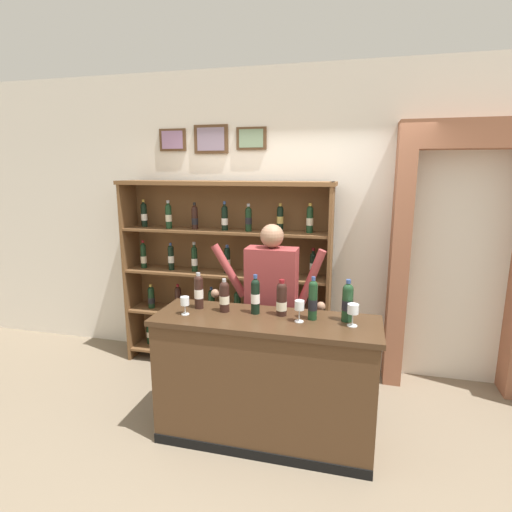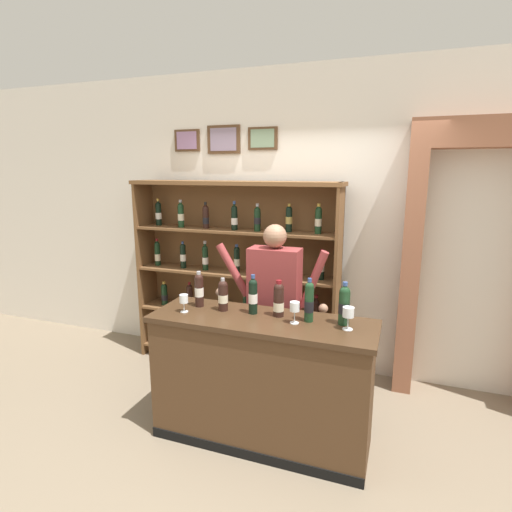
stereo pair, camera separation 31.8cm
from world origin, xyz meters
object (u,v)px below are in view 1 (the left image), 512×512
(wine_shelf, at_px, (226,272))
(tasting_bottle_bianco, at_px, (282,299))
(tasting_bottle_chianti, at_px, (199,291))
(wine_glass_spare, at_px, (185,302))
(tasting_bottle_grappa, at_px, (255,295))
(tasting_bottle_brunello, at_px, (348,302))
(shopkeeper, at_px, (271,295))
(wine_glass_left, at_px, (299,307))
(wine_glass_right, at_px, (353,310))
(tasting_counter, at_px, (265,380))
(tasting_bottle_vin_santo, at_px, (224,296))
(tasting_bottle_riserva, at_px, (313,300))

(wine_shelf, bearing_deg, tasting_bottle_bianco, -53.16)
(tasting_bottle_chianti, relative_size, wine_glass_spare, 2.07)
(tasting_bottle_grappa, xyz_separation_m, tasting_bottle_brunello, (0.69, 0.01, 0.00))
(tasting_bottle_chianti, relative_size, tasting_bottle_bianco, 1.04)
(shopkeeper, height_order, wine_glass_left, shopkeeper)
(tasting_bottle_brunello, bearing_deg, tasting_bottle_chianti, 179.92)
(shopkeeper, bearing_deg, wine_shelf, 135.13)
(shopkeeper, xyz_separation_m, tasting_bottle_brunello, (0.66, -0.45, 0.14))
(tasting_bottle_bianco, bearing_deg, tasting_bottle_chianti, 179.94)
(tasting_bottle_grappa, xyz_separation_m, wine_glass_right, (0.73, -0.09, -0.03))
(tasting_counter, height_order, tasting_bottle_vin_santo, tasting_bottle_vin_santo)
(tasting_bottle_chianti, xyz_separation_m, tasting_bottle_bianco, (0.67, -0.00, -0.01))
(tasting_bottle_riserva, xyz_separation_m, wine_glass_spare, (-0.96, -0.14, -0.05))
(wine_shelf, relative_size, tasting_bottle_grappa, 7.27)
(tasting_bottle_chianti, relative_size, tasting_bottle_riserva, 0.90)
(tasting_bottle_bianco, height_order, tasting_bottle_riserva, tasting_bottle_riserva)
(wine_shelf, height_order, tasting_bottle_grappa, wine_shelf)
(tasting_bottle_chianti, xyz_separation_m, tasting_bottle_vin_santo, (0.22, -0.03, -0.02))
(tasting_bottle_vin_santo, height_order, tasting_bottle_brunello, tasting_bottle_brunello)
(tasting_counter, relative_size, wine_glass_left, 10.54)
(shopkeeper, distance_m, tasting_bottle_riserva, 0.65)
(tasting_bottle_vin_santo, bearing_deg, tasting_counter, -10.98)
(tasting_bottle_riserva, height_order, tasting_bottle_brunello, tasting_bottle_riserva)
(shopkeeper, height_order, tasting_bottle_riserva, shopkeeper)
(tasting_bottle_grappa, height_order, tasting_bottle_bianco, tasting_bottle_grappa)
(wine_shelf, xyz_separation_m, tasting_bottle_chianti, (0.13, -1.07, 0.11))
(tasting_bottle_grappa, bearing_deg, tasting_bottle_vin_santo, -175.98)
(tasting_bottle_vin_santo, distance_m, tasting_bottle_bianco, 0.45)
(tasting_bottle_vin_santo, xyz_separation_m, wine_glass_spare, (-0.27, -0.14, -0.03))
(wine_glass_right, bearing_deg, tasting_bottle_riserva, 167.06)
(wine_glass_right, bearing_deg, tasting_bottle_vin_santo, 176.01)
(tasting_bottle_vin_santo, bearing_deg, tasting_bottle_grappa, 4.02)
(wine_shelf, distance_m, wine_glass_right, 1.77)
(wine_glass_spare, bearing_deg, wine_shelf, 93.87)
(tasting_bottle_chianti, distance_m, tasting_bottle_grappa, 0.47)
(tasting_bottle_bianco, distance_m, wine_glass_spare, 0.74)
(tasting_bottle_vin_santo, bearing_deg, wine_glass_left, -7.24)
(tasting_bottle_grappa, bearing_deg, wine_glass_right, -6.65)
(wine_shelf, bearing_deg, tasting_bottle_chianti, -83.00)
(wine_shelf, height_order, tasting_bottle_chianti, wine_shelf)
(tasting_bottle_vin_santo, bearing_deg, tasting_bottle_bianco, 3.32)
(tasting_counter, relative_size, tasting_bottle_grappa, 5.51)
(tasting_counter, xyz_separation_m, tasting_bottle_chianti, (-0.57, 0.09, 0.65))
(tasting_bottle_chianti, xyz_separation_m, wine_glass_spare, (-0.05, -0.17, -0.04))
(tasting_bottle_vin_santo, bearing_deg, wine_glass_right, -3.99)
(tasting_bottle_chianti, height_order, tasting_bottle_grappa, tasting_bottle_grappa)
(wine_glass_spare, bearing_deg, tasting_bottle_vin_santo, 27.03)
(tasting_bottle_brunello, bearing_deg, tasting_bottle_riserva, -173.93)
(tasting_counter, relative_size, tasting_bottle_bianco, 6.04)
(tasting_bottle_chianti, bearing_deg, tasting_bottle_grappa, -1.16)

